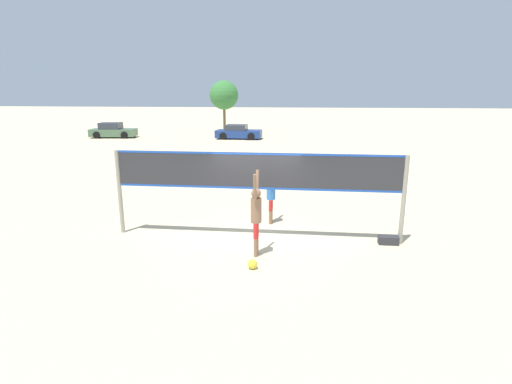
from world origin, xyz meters
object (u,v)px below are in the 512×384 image
(volleyball, at_px, (252,264))
(gear_bag, at_px, (388,240))
(volleyball_net, at_px, (256,178))
(tree_left_cluster, at_px, (224,95))
(parked_car_near, at_px, (238,132))
(parked_car_mid, at_px, (113,131))
(player_spiker, at_px, (256,212))
(player_blocker, at_px, (271,192))

(volleyball, xyz_separation_m, gear_bag, (3.60, 2.04, -0.00))
(volleyball_net, height_order, volleyball, volleyball_net)
(tree_left_cluster, bearing_deg, parked_car_near, -62.92)
(parked_car_mid, bearing_deg, volleyball_net, -63.60)
(player_spiker, xyz_separation_m, volleyball, (0.01, -0.84, -1.07))
(player_blocker, height_order, tree_left_cluster, tree_left_cluster)
(tree_left_cluster, bearing_deg, parked_car_mid, -156.02)
(volleyball_net, bearing_deg, parked_car_mid, 123.45)
(player_blocker, distance_m, parked_car_near, 24.20)
(player_blocker, distance_m, gear_bag, 3.86)
(parked_car_mid, relative_size, tree_left_cluster, 0.81)
(gear_bag, height_order, tree_left_cluster, tree_left_cluster)
(volleyball, distance_m, tree_left_cluster, 32.15)
(player_spiker, xyz_separation_m, player_blocker, (0.17, 2.69, -0.15))
(parked_car_mid, height_order, tree_left_cluster, tree_left_cluster)
(player_blocker, distance_m, volleyball, 3.65)
(volleyball_net, relative_size, parked_car_mid, 1.95)
(volleyball_net, xyz_separation_m, gear_bag, (3.76, -0.08, -1.68))
(player_spiker, height_order, volleyball, player_spiker)
(volleyball_net, relative_size, volleyball, 35.24)
(parked_car_mid, xyz_separation_m, tree_left_cluster, (9.78, 4.35, 3.21))
(volleyball, distance_m, parked_car_near, 27.64)
(volleyball_net, height_order, player_spiker, volleyball_net)
(player_spiker, relative_size, parked_car_near, 0.54)
(tree_left_cluster, bearing_deg, player_blocker, -76.04)
(parked_car_near, bearing_deg, gear_bag, -70.72)
(player_blocker, distance_m, parked_car_mid, 28.69)
(parked_car_near, bearing_deg, volleyball_net, -78.72)
(volleyball_net, xyz_separation_m, player_blocker, (0.32, 1.40, -0.76))
(player_blocker, bearing_deg, tree_left_cluster, -166.04)
(gear_bag, bearing_deg, volleyball, -150.46)
(player_blocker, xyz_separation_m, parked_car_mid, (-16.67, 23.34, -0.42))
(volleyball, relative_size, parked_car_near, 0.06)
(parked_car_near, distance_m, tree_left_cluster, 5.53)
(gear_bag, bearing_deg, tree_left_cluster, 109.49)
(volleyball, xyz_separation_m, parked_car_near, (-4.69, 27.23, 0.46))
(parked_car_mid, bearing_deg, parked_car_near, -5.28)
(volleyball_net, distance_m, parked_car_near, 25.55)
(player_spiker, bearing_deg, volleyball, -179.44)
(parked_car_near, relative_size, tree_left_cluster, 0.78)
(gear_bag, bearing_deg, parked_car_mid, 129.01)
(volleyball_net, distance_m, volleyball, 2.71)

